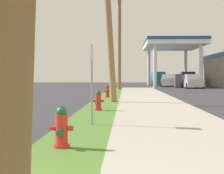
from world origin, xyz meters
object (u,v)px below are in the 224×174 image
at_px(fire_hydrant_nearest, 62,130).
at_px(street_sign_post, 92,67).
at_px(utility_pole_background, 119,40).
at_px(utility_pole_midground, 108,14).
at_px(truck_navy_at_forecourt, 189,79).
at_px(car_silver_by_near_pump, 192,82).
at_px(fire_hydrant_third, 107,92).
at_px(car_white_by_far_pump, 168,81).
at_px(truck_teal_on_apron, 157,79).
at_px(fire_hydrant_fifth, 115,86).
at_px(fire_hydrant_second, 98,102).
at_px(fire_hydrant_fourth, 113,88).

xyz_separation_m(fire_hydrant_nearest, street_sign_post, (0.25, 3.36, 1.19)).
bearing_deg(utility_pole_background, utility_pole_midground, -90.90).
xyz_separation_m(utility_pole_midground, truck_navy_at_forecourt, (9.66, 35.69, -3.54)).
xyz_separation_m(utility_pole_background, car_silver_by_near_pump, (8.09, 7.46, -4.01)).
height_order(fire_hydrant_third, utility_pole_background, utility_pole_background).
xyz_separation_m(fire_hydrant_nearest, truck_navy_at_forecourt, (9.94, 48.44, 0.47)).
bearing_deg(car_silver_by_near_pump, street_sign_post, -103.75).
xyz_separation_m(car_silver_by_near_pump, car_white_by_far_pump, (-1.97, 7.00, 0.00)).
distance_m(utility_pole_midground, truck_teal_on_apron, 39.54).
relative_size(fire_hydrant_nearest, fire_hydrant_third, 1.00).
bearing_deg(fire_hydrant_fifth, fire_hydrant_nearest, -90.14).
relative_size(fire_hydrant_second, fire_hydrant_fourth, 1.00).
distance_m(fire_hydrant_fifth, utility_pole_background, 4.37).
height_order(street_sign_post, truck_navy_at_forecourt, street_sign_post).
bearing_deg(car_silver_by_near_pump, utility_pole_midground, -108.55).
distance_m(fire_hydrant_nearest, truck_teal_on_apron, 52.07).
height_order(fire_hydrant_fourth, truck_teal_on_apron, truck_teal_on_apron).
bearing_deg(fire_hydrant_fourth, street_sign_post, -89.67).
bearing_deg(fire_hydrant_nearest, truck_navy_at_forecourt, 78.40).
bearing_deg(street_sign_post, car_white_by_far_pump, 81.16).
bearing_deg(truck_navy_at_forecourt, car_silver_by_near_pump, -96.85).
xyz_separation_m(fire_hydrant_third, street_sign_post, (0.19, -13.00, 1.19)).
relative_size(utility_pole_midground, utility_pole_background, 0.94).
bearing_deg(fire_hydrant_second, fire_hydrant_nearest, -90.94).
relative_size(fire_hydrant_second, fire_hydrant_fifth, 1.00).
xyz_separation_m(fire_hydrant_fourth, utility_pole_midground, (0.14, -10.54, 4.01)).
height_order(fire_hydrant_third, utility_pole_midground, utility_pole_midground).
bearing_deg(car_white_by_far_pump, car_silver_by_near_pump, -74.30).
height_order(street_sign_post, car_white_by_far_pump, street_sign_post).
height_order(fire_hydrant_nearest, utility_pole_midground, utility_pole_midground).
distance_m(fire_hydrant_nearest, car_silver_by_near_pump, 38.67).
bearing_deg(street_sign_post, fire_hydrant_nearest, -94.32).
relative_size(fire_hydrant_third, car_silver_by_near_pump, 0.16).
relative_size(fire_hydrant_nearest, utility_pole_background, 0.08).
relative_size(fire_hydrant_third, utility_pole_midground, 0.09).
distance_m(fire_hydrant_second, truck_teal_on_apron, 44.49).
bearing_deg(truck_navy_at_forecourt, fire_hydrant_fifth, -119.40).
bearing_deg(fire_hydrant_third, fire_hydrant_second, -89.62).
distance_m(fire_hydrant_fifth, car_white_by_far_pump, 15.27).
bearing_deg(fire_hydrant_fifth, car_silver_by_near_pump, 38.25).
distance_m(utility_pole_midground, car_silver_by_near_pump, 26.57).
relative_size(fire_hydrant_fifth, truck_teal_on_apron, 0.14).
height_order(fire_hydrant_nearest, truck_teal_on_apron, truck_teal_on_apron).
distance_m(fire_hydrant_fifth, utility_pole_midground, 18.62).
distance_m(fire_hydrant_nearest, fire_hydrant_second, 7.63).
relative_size(fire_hydrant_fifth, truck_navy_at_forecourt, 0.14).
bearing_deg(car_white_by_far_pump, truck_navy_at_forecourt, 49.00).
relative_size(fire_hydrant_fifth, car_white_by_far_pump, 0.16).
bearing_deg(fire_hydrant_nearest, truck_teal_on_apron, 83.52).
xyz_separation_m(fire_hydrant_nearest, car_silver_by_near_pump, (8.65, 37.69, 0.28)).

